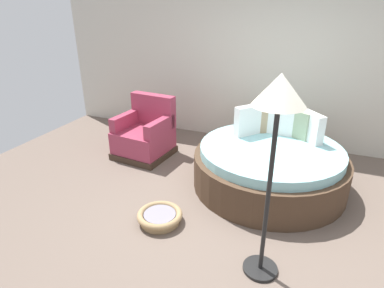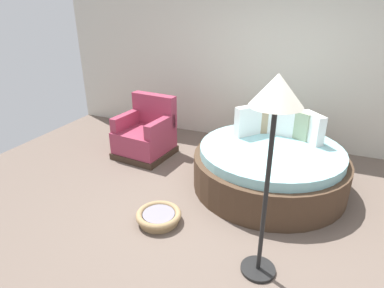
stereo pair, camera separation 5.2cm
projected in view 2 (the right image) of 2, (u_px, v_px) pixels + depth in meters
name	position (u px, v px, depth m)	size (l,w,h in m)	color
ground_plane	(235.00, 216.00, 3.76)	(8.00, 8.00, 0.02)	#66564C
back_wall	(281.00, 49.00, 5.12)	(8.00, 0.12, 3.19)	beige
round_daybed	(269.00, 166.00, 4.25)	(1.99, 1.99, 0.99)	#473323
red_armchair	(146.00, 135.00, 5.15)	(0.88, 0.88, 0.94)	#38281E
pet_basket	(159.00, 216.00, 3.61)	(0.51, 0.51, 0.13)	#9E7F56
floor_lamp	(275.00, 112.00, 2.36)	(0.40, 0.40, 1.82)	black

